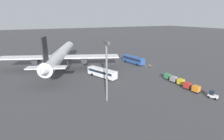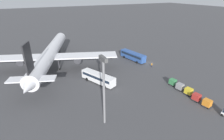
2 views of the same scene
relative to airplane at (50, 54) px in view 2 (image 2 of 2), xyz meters
The scene contains 11 objects.
ground_plane 38.85m from the airplane, 108.84° to the right, with size 600.00×600.00×0.00m, color #424244.
airplane is the anchor object (origin of this frame).
shuttle_bus_near 33.25m from the airplane, 100.89° to the right, with size 13.03×5.08×3.40m.
shuttle_bus_far 21.90m from the airplane, 148.30° to the right, with size 12.56×7.52×3.17m.
worker_person 38.60m from the airplane, 114.96° to the right, with size 0.38×0.38×1.74m.
cargo_cart_orange 53.06m from the airplane, 144.23° to the right, with size 2.24×1.98×2.06m.
cargo_cart_red 50.50m from the airplane, 142.32° to the right, with size 2.24×1.98×2.06m.
cargo_cart_yellow 48.48m from the airplane, 139.52° to the right, with size 2.24×1.98×2.06m.
cargo_cart_grey 46.09m from the airplane, 137.16° to the right, with size 2.24×1.98×2.06m.
cargo_cart_green 44.03m from the airplane, 134.22° to the right, with size 2.24×1.98×2.06m.
light_pole 36.90m from the airplane, behind, with size 2.80×0.70×15.76m.
Camera 2 is at (-52.31, 43.71, 27.10)m, focal length 28.00 mm.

